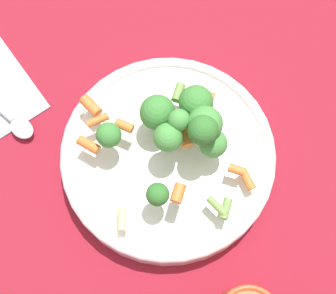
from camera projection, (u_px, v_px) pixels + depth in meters
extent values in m
plane|color=maroon|center=(168.00, 161.00, 0.62)|extent=(3.00, 3.00, 0.00)
cylinder|color=white|center=(168.00, 157.00, 0.61)|extent=(0.27, 0.27, 0.03)
torus|color=white|center=(168.00, 153.00, 0.59)|extent=(0.27, 0.27, 0.01)
cylinder|color=#8CB766|center=(158.00, 121.00, 0.59)|extent=(0.02, 0.02, 0.02)
sphere|color=#3D8438|center=(158.00, 112.00, 0.56)|extent=(0.04, 0.04, 0.04)
cylinder|color=#8CB766|center=(203.00, 133.00, 0.57)|extent=(0.01, 0.01, 0.02)
sphere|color=#479342|center=(205.00, 124.00, 0.54)|extent=(0.04, 0.04, 0.04)
cylinder|color=#8CB766|center=(111.00, 141.00, 0.57)|extent=(0.01, 0.01, 0.02)
sphere|color=#3D8438|center=(109.00, 135.00, 0.55)|extent=(0.03, 0.03, 0.03)
cylinder|color=#8CB766|center=(202.00, 137.00, 0.55)|extent=(0.01, 0.01, 0.01)
sphere|color=#33722D|center=(203.00, 130.00, 0.52)|extent=(0.04, 0.04, 0.04)
cylinder|color=#8CB766|center=(166.00, 142.00, 0.56)|extent=(0.01, 0.01, 0.01)
sphere|color=#479342|center=(166.00, 135.00, 0.54)|extent=(0.03, 0.03, 0.03)
cylinder|color=#8CB766|center=(182.00, 128.00, 0.55)|extent=(0.01, 0.01, 0.01)
sphere|color=#479342|center=(182.00, 122.00, 0.53)|extent=(0.03, 0.03, 0.03)
cylinder|color=#8CB766|center=(212.00, 150.00, 0.58)|extent=(0.01, 0.01, 0.02)
sphere|color=#479342|center=(213.00, 143.00, 0.55)|extent=(0.03, 0.03, 0.03)
cylinder|color=#8CB766|center=(158.00, 198.00, 0.55)|extent=(0.01, 0.01, 0.01)
sphere|color=#33722D|center=(158.00, 194.00, 0.53)|extent=(0.03, 0.03, 0.03)
cylinder|color=#8CB766|center=(197.00, 113.00, 0.58)|extent=(0.01, 0.01, 0.02)
sphere|color=#3D8438|center=(199.00, 104.00, 0.55)|extent=(0.04, 0.04, 0.04)
cylinder|color=orange|center=(247.00, 179.00, 0.56)|extent=(0.03, 0.02, 0.01)
cylinder|color=#729E4C|center=(178.00, 93.00, 0.58)|extent=(0.02, 0.03, 0.01)
cylinder|color=orange|center=(236.00, 170.00, 0.56)|extent=(0.02, 0.02, 0.01)
cylinder|color=orange|center=(205.00, 95.00, 0.58)|extent=(0.02, 0.02, 0.01)
cylinder|color=orange|center=(124.00, 126.00, 0.57)|extent=(0.02, 0.02, 0.01)
cylinder|color=orange|center=(91.00, 106.00, 0.58)|extent=(0.03, 0.02, 0.01)
cylinder|color=#729E4C|center=(107.00, 133.00, 0.57)|extent=(0.02, 0.03, 0.01)
cylinder|color=orange|center=(185.00, 138.00, 0.56)|extent=(0.03, 0.02, 0.01)
cylinder|color=beige|center=(122.00, 219.00, 0.55)|extent=(0.02, 0.03, 0.01)
cylinder|color=#729E4C|center=(217.00, 206.00, 0.54)|extent=(0.03, 0.01, 0.01)
cylinder|color=#729E4C|center=(226.00, 209.00, 0.54)|extent=(0.02, 0.03, 0.01)
cylinder|color=orange|center=(98.00, 120.00, 0.57)|extent=(0.02, 0.03, 0.01)
cylinder|color=orange|center=(89.00, 145.00, 0.56)|extent=(0.03, 0.02, 0.01)
cylinder|color=orange|center=(178.00, 193.00, 0.53)|extent=(0.02, 0.02, 0.01)
ellipsoid|color=silver|center=(22.00, 128.00, 0.63)|extent=(0.04, 0.03, 0.01)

